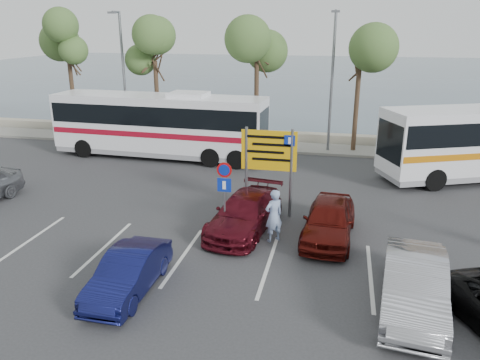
% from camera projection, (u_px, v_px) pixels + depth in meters
% --- Properties ---
extents(ground, '(120.00, 120.00, 0.00)m').
position_uv_depth(ground, '(225.00, 246.00, 16.39)').
color(ground, '#323234').
rests_on(ground, ground).
extents(kerb_strip, '(44.00, 2.40, 0.15)m').
position_uv_depth(kerb_strip, '(279.00, 147.00, 29.33)').
color(kerb_strip, gray).
rests_on(kerb_strip, ground).
extents(seawall, '(48.00, 0.80, 0.60)m').
position_uv_depth(seawall, '(284.00, 136.00, 31.11)').
color(seawall, '#A9A087').
rests_on(seawall, ground).
extents(sea, '(140.00, 140.00, 0.00)m').
position_uv_depth(sea, '(320.00, 75.00, 71.97)').
color(sea, '#3C5061').
rests_on(sea, ground).
extents(tree_far_left, '(3.20, 3.20, 7.60)m').
position_uv_depth(tree_far_left, '(67.00, 42.00, 30.20)').
color(tree_far_left, '#382619').
rests_on(tree_far_left, kerb_strip).
extents(tree_left, '(3.20, 3.20, 7.20)m').
position_uv_depth(tree_left, '(154.00, 48.00, 29.08)').
color(tree_left, '#382619').
rests_on(tree_left, kerb_strip).
extents(tree_mid, '(3.20, 3.20, 8.00)m').
position_uv_depth(tree_mid, '(257.00, 37.00, 27.55)').
color(tree_mid, '#382619').
rests_on(tree_mid, kerb_strip).
extents(tree_right, '(3.20, 3.20, 7.40)m').
position_uv_depth(tree_right, '(361.00, 47.00, 26.49)').
color(tree_right, '#382619').
rests_on(tree_right, kerb_strip).
extents(street_lamp_left, '(0.45, 1.15, 8.01)m').
position_uv_depth(street_lamp_left, '(123.00, 71.00, 29.49)').
color(street_lamp_left, slate).
rests_on(street_lamp_left, kerb_strip).
extents(street_lamp_right, '(0.45, 1.15, 8.01)m').
position_uv_depth(street_lamp_right, '(332.00, 75.00, 26.84)').
color(street_lamp_right, slate).
rests_on(street_lamp_right, kerb_strip).
extents(direction_sign, '(2.20, 0.12, 3.60)m').
position_uv_depth(direction_sign, '(269.00, 157.00, 18.37)').
color(direction_sign, slate).
rests_on(direction_sign, ground).
extents(sign_no_stop, '(0.60, 0.08, 2.35)m').
position_uv_depth(sign_no_stop, '(225.00, 181.00, 18.22)').
color(sign_no_stop, slate).
rests_on(sign_no_stop, ground).
extents(sign_parking, '(0.50, 0.07, 2.25)m').
position_uv_depth(sign_parking, '(224.00, 199.00, 16.70)').
color(sign_parking, slate).
rests_on(sign_parking, ground).
extents(lane_markings, '(12.02, 4.20, 0.01)m').
position_uv_depth(lane_markings, '(185.00, 256.00, 15.69)').
color(lane_markings, silver).
rests_on(lane_markings, ground).
extents(coach_bus_left, '(12.39, 3.15, 3.83)m').
position_uv_depth(coach_bus_left, '(160.00, 127.00, 26.87)').
color(coach_bus_left, white).
rests_on(coach_bus_left, ground).
extents(car_blue, '(1.33, 3.75, 1.23)m').
position_uv_depth(car_blue, '(128.00, 273.00, 13.44)').
color(car_blue, '#0E1245').
rests_on(car_blue, ground).
extents(car_maroon, '(2.59, 4.94, 1.36)m').
position_uv_depth(car_maroon, '(245.00, 213.00, 17.48)').
color(car_maroon, '#530D18').
rests_on(car_maroon, ground).
extents(car_red, '(2.01, 4.38, 1.46)m').
position_uv_depth(car_red, '(329.00, 220.00, 16.78)').
color(car_red, '#4E0F0B').
rests_on(car_red, ground).
extents(car_silver_b, '(2.08, 4.73, 1.51)m').
position_uv_depth(car_silver_b, '(414.00, 285.00, 12.54)').
color(car_silver_b, '#96969C').
rests_on(car_silver_b, ground).
extents(pedestrian_near, '(0.83, 0.82, 1.94)m').
position_uv_depth(pedestrian_near, '(274.00, 216.00, 16.52)').
color(pedestrian_near, '#849AC0').
rests_on(pedestrian_near, ground).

